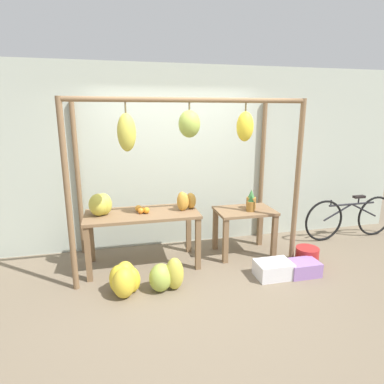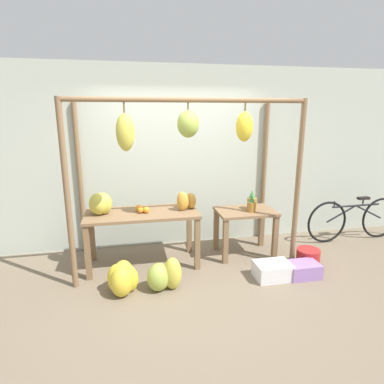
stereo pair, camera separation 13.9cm
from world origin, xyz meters
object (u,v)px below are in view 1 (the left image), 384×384
at_px(parked_bicycle, 350,217).
at_px(papaya_pile, 186,201).
at_px(orange_pile, 142,210).
at_px(fruit_crate_purple, 303,268).
at_px(pineapple_cluster, 251,202).
at_px(blue_bucket, 307,256).
at_px(fruit_crate_white, 273,269).
at_px(banana_pile_on_table, 100,205).
at_px(banana_pile_ground_left, 125,280).
at_px(banana_pile_ground_right, 166,276).

distance_m(parked_bicycle, papaya_pile, 2.96).
distance_m(orange_pile, fruit_crate_purple, 2.28).
distance_m(pineapple_cluster, parked_bicycle, 1.96).
height_order(blue_bucket, fruit_crate_purple, blue_bucket).
xyz_separation_m(fruit_crate_white, fruit_crate_purple, (0.41, -0.04, -0.01)).
distance_m(orange_pile, pineapple_cluster, 1.61).
xyz_separation_m(pineapple_cluster, blue_bucket, (0.66, -0.54, -0.69)).
xyz_separation_m(banana_pile_on_table, pineapple_cluster, (2.14, 0.02, -0.11)).
bearing_deg(pineapple_cluster, papaya_pile, -177.78).
bearing_deg(parked_bicycle, fruit_crate_white, -153.42).
xyz_separation_m(fruit_crate_white, parked_bicycle, (1.89, 0.95, 0.26)).
bearing_deg(fruit_crate_purple, pineapple_cluster, 117.38).
distance_m(banana_pile_ground_left, blue_bucket, 2.55).
distance_m(banana_pile_on_table, banana_pile_ground_right, 1.29).
xyz_separation_m(orange_pile, banana_pile_ground_left, (-0.28, -0.69, -0.63)).
xyz_separation_m(banana_pile_ground_right, fruit_crate_purple, (1.82, -0.04, -0.09)).
bearing_deg(banana_pile_ground_left, fruit_crate_white, -1.27).
height_order(banana_pile_ground_right, fruit_crate_purple, banana_pile_ground_right).
distance_m(blue_bucket, fruit_crate_purple, 0.36).
height_order(banana_pile_on_table, blue_bucket, banana_pile_on_table).
relative_size(banana_pile_on_table, fruit_crate_purple, 0.93).
relative_size(pineapple_cluster, papaya_pile, 0.94).
height_order(banana_pile_on_table, orange_pile, banana_pile_on_table).
bearing_deg(banana_pile_ground_right, orange_pile, 106.01).
distance_m(pineapple_cluster, fruit_crate_white, 1.05).
height_order(banana_pile_on_table, fruit_crate_white, banana_pile_on_table).
height_order(orange_pile, pineapple_cluster, pineapple_cluster).
height_order(banana_pile_on_table, parked_bicycle, banana_pile_on_table).
height_order(banana_pile_ground_left, fruit_crate_white, banana_pile_ground_left).
bearing_deg(blue_bucket, orange_pile, 167.58).
bearing_deg(pineapple_cluster, orange_pile, -178.68).
xyz_separation_m(banana_pile_ground_right, blue_bucket, (2.05, 0.23, -0.07)).
bearing_deg(parked_bicycle, banana_pile_ground_left, -166.59).
relative_size(pineapple_cluster, fruit_crate_purple, 0.71).
distance_m(orange_pile, banana_pile_ground_left, 0.98).
xyz_separation_m(parked_bicycle, papaya_pile, (-2.90, -0.21, 0.53)).
bearing_deg(banana_pile_ground_right, pineapple_cluster, 28.84).
bearing_deg(papaya_pile, blue_bucket, -16.72).
bearing_deg(fruit_crate_white, fruit_crate_purple, -4.95).
bearing_deg(fruit_crate_white, blue_bucket, 20.35).
height_order(pineapple_cluster, fruit_crate_purple, pineapple_cluster).
height_order(pineapple_cluster, blue_bucket, pineapple_cluster).
relative_size(fruit_crate_white, fruit_crate_purple, 1.11).
bearing_deg(blue_bucket, banana_pile_ground_left, -175.60).
bearing_deg(banana_pile_ground_left, banana_pile_ground_right, -4.43).
distance_m(parked_bicycle, fruit_crate_purple, 1.80).
relative_size(banana_pile_on_table, parked_bicycle, 0.22).
bearing_deg(orange_pile, fruit_crate_white, -24.44).
height_order(blue_bucket, papaya_pile, papaya_pile).
xyz_separation_m(banana_pile_ground_left, blue_bucket, (2.54, 0.20, -0.06)).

